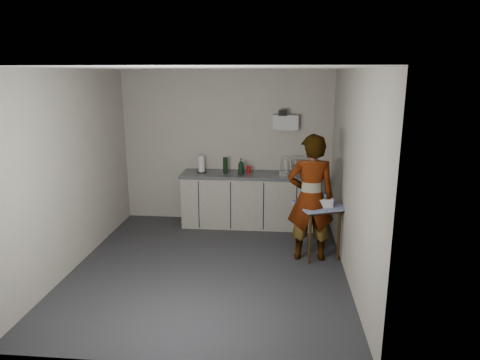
# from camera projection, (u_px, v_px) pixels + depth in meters

# --- Properties ---
(ground) EXTENTS (4.00, 4.00, 0.00)m
(ground) POSITION_uv_depth(u_px,v_px,m) (209.00, 267.00, 5.76)
(ground) COLOR #29292E
(ground) RESTS_ON ground
(wall_back) EXTENTS (3.60, 0.02, 2.60)m
(wall_back) POSITION_uv_depth(u_px,v_px,m) (227.00, 147.00, 7.37)
(wall_back) COLOR #B0AB99
(wall_back) RESTS_ON ground
(wall_right) EXTENTS (0.02, 4.00, 2.60)m
(wall_right) POSITION_uv_depth(u_px,v_px,m) (351.00, 176.00, 5.29)
(wall_right) COLOR #B0AB99
(wall_right) RESTS_ON ground
(wall_left) EXTENTS (0.02, 4.00, 2.60)m
(wall_left) POSITION_uv_depth(u_px,v_px,m) (73.00, 171.00, 5.61)
(wall_left) COLOR #B0AB99
(wall_left) RESTS_ON ground
(ceiling) EXTENTS (3.60, 4.00, 0.01)m
(ceiling) POSITION_uv_depth(u_px,v_px,m) (206.00, 69.00, 5.13)
(ceiling) COLOR white
(ceiling) RESTS_ON wall_back
(kitchen_counter) EXTENTS (2.24, 0.62, 0.91)m
(kitchen_counter) POSITION_uv_depth(u_px,v_px,m) (248.00, 201.00, 7.27)
(kitchen_counter) COLOR black
(kitchen_counter) RESTS_ON ground
(wall_shelf) EXTENTS (0.42, 0.18, 0.37)m
(wall_shelf) POSITION_uv_depth(u_px,v_px,m) (286.00, 122.00, 7.10)
(wall_shelf) COLOR silver
(wall_shelf) RESTS_ON ground
(side_table) EXTENTS (0.77, 0.77, 0.77)m
(side_table) POSITION_uv_depth(u_px,v_px,m) (318.00, 211.00, 5.97)
(side_table) COLOR #3A210D
(side_table) RESTS_ON ground
(standing_man) EXTENTS (0.66, 0.45, 1.77)m
(standing_man) POSITION_uv_depth(u_px,v_px,m) (311.00, 198.00, 5.83)
(standing_man) COLOR #B2A593
(standing_man) RESTS_ON ground
(soap_bottle) EXTENTS (0.15, 0.15, 0.27)m
(soap_bottle) POSITION_uv_depth(u_px,v_px,m) (241.00, 166.00, 7.04)
(soap_bottle) COLOR black
(soap_bottle) RESTS_ON kitchen_counter
(soda_can) EXTENTS (0.07, 0.07, 0.12)m
(soda_can) POSITION_uv_depth(u_px,v_px,m) (249.00, 169.00, 7.16)
(soda_can) COLOR red
(soda_can) RESTS_ON kitchen_counter
(dark_bottle) EXTENTS (0.08, 0.08, 0.27)m
(dark_bottle) POSITION_uv_depth(u_px,v_px,m) (225.00, 165.00, 7.15)
(dark_bottle) COLOR black
(dark_bottle) RESTS_ON kitchen_counter
(paper_towel) EXTENTS (0.16, 0.16, 0.29)m
(paper_towel) POSITION_uv_depth(u_px,v_px,m) (202.00, 165.00, 7.19)
(paper_towel) COLOR black
(paper_towel) RESTS_ON kitchen_counter
(dish_rack) EXTENTS (0.42, 0.31, 0.29)m
(dish_rack) POSITION_uv_depth(u_px,v_px,m) (291.00, 170.00, 7.07)
(dish_rack) COLOR silver
(dish_rack) RESTS_ON kitchen_counter
(bakery_box) EXTENTS (0.36, 0.36, 0.41)m
(bakery_box) POSITION_uv_depth(u_px,v_px,m) (320.00, 198.00, 5.91)
(bakery_box) COLOR silver
(bakery_box) RESTS_ON side_table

